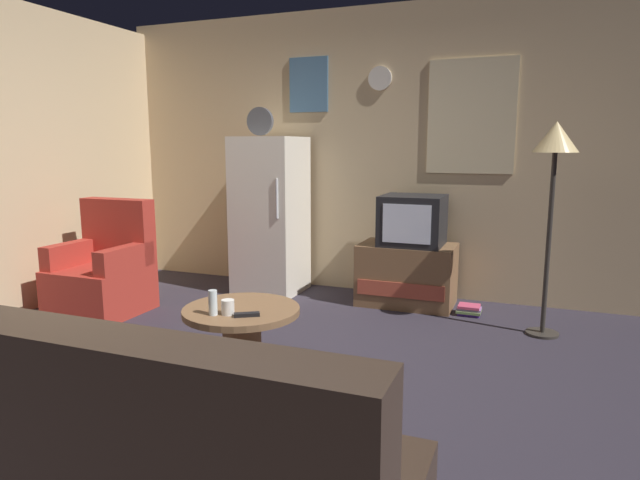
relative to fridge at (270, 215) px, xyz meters
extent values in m
plane|color=#2D2833|center=(0.83, -2.02, -0.75)|extent=(12.00, 12.00, 0.00)
cube|color=#D1B284|center=(0.83, 0.43, 0.59)|extent=(5.20, 0.10, 2.69)
cube|color=beige|center=(1.81, 0.37, 0.92)|extent=(0.76, 0.02, 1.00)
cube|color=teal|center=(0.25, 0.37, 1.25)|extent=(0.40, 0.02, 0.52)
cylinder|color=silver|center=(0.97, 0.37, 1.28)|extent=(0.22, 0.03, 0.22)
cube|color=silver|center=(0.00, 0.00, 0.00)|extent=(0.60, 0.60, 1.50)
cylinder|color=silver|center=(0.22, -0.30, 0.20)|extent=(0.02, 0.02, 0.36)
cylinder|color=#4C4C51|center=(-0.05, -0.08, 0.89)|extent=(0.26, 0.04, 0.26)
cube|color=brown|center=(1.34, 0.04, -0.48)|extent=(0.84, 0.52, 0.55)
cube|color=#AD4733|center=(1.34, -0.23, -0.56)|extent=(0.76, 0.01, 0.13)
cube|color=black|center=(1.38, 0.04, 0.01)|extent=(0.54, 0.50, 0.44)
cube|color=silver|center=(1.38, -0.21, 0.01)|extent=(0.41, 0.01, 0.33)
cylinder|color=#332D28|center=(2.49, -0.40, -0.74)|extent=(0.24, 0.24, 0.02)
cylinder|color=#332D28|center=(2.49, -0.40, -0.05)|extent=(0.04, 0.04, 1.40)
cone|color=#F2D18C|center=(2.49, -0.40, 0.73)|extent=(0.32, 0.32, 0.22)
cylinder|color=brown|center=(0.73, -1.88, -0.73)|extent=(0.72, 0.72, 0.04)
cylinder|color=brown|center=(0.73, -1.88, -0.54)|extent=(0.24, 0.24, 0.39)
cylinder|color=brown|center=(0.73, -1.88, -0.34)|extent=(0.72, 0.72, 0.04)
cylinder|color=silver|center=(0.65, -2.07, -0.24)|extent=(0.05, 0.05, 0.15)
cylinder|color=silver|center=(0.72, -2.03, -0.27)|extent=(0.08, 0.08, 0.09)
cube|color=black|center=(0.84, -2.02, -0.31)|extent=(0.15, 0.12, 0.02)
cube|color=#A52D23|center=(-1.03, -1.18, -0.55)|extent=(0.68, 0.68, 0.40)
cube|color=#A52D23|center=(-1.03, -0.92, -0.07)|extent=(0.68, 0.16, 0.56)
cube|color=#A52D23|center=(-1.31, -1.18, -0.25)|extent=(0.12, 0.60, 0.20)
cube|color=#A52D23|center=(-0.75, -1.18, -0.25)|extent=(0.12, 0.60, 0.20)
cube|color=#38281E|center=(1.25, -3.64, -0.09)|extent=(1.70, 0.20, 0.52)
cube|color=#6133C6|center=(1.91, -0.09, -0.74)|extent=(0.18, 0.14, 0.02)
cube|color=#67804A|center=(1.91, -0.09, -0.72)|extent=(0.20, 0.17, 0.02)
cube|color=#866BA4|center=(1.91, -0.09, -0.70)|extent=(0.20, 0.14, 0.02)
cube|color=#C74567|center=(1.91, -0.09, -0.68)|extent=(0.18, 0.15, 0.02)
camera|label=1|loc=(2.36, -4.74, 0.66)|focal=30.89mm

